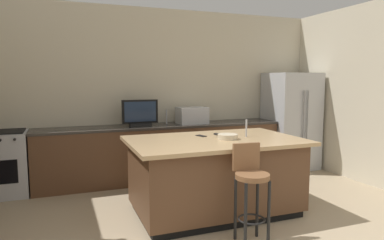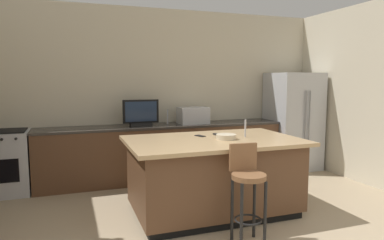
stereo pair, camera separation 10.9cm
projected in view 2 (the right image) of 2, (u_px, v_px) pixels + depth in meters
The scene contains 13 objects.
wall_back at pixel (160, 93), 5.98m from camera, with size 6.25×0.12×2.82m, color beige.
counter_back at pixel (164, 152), 5.72m from camera, with size 4.00×0.62×0.90m.
kitchen_island at pixel (213, 175), 4.26m from camera, with size 2.08×1.31×0.92m.
refrigerator at pixel (293, 121), 6.40m from camera, with size 0.84×0.82×1.76m.
range_oven at pixel (1, 163), 4.93m from camera, with size 0.78×0.63×0.92m.
microwave at pixel (193, 115), 5.82m from camera, with size 0.48×0.36×0.27m, color #B7BABF.
tv_monitor at pixel (141, 114), 5.47m from camera, with size 0.57×0.16×0.42m.
sink_faucet_back at pixel (168, 117), 5.78m from camera, with size 0.02×0.02×0.24m, color #B2B2B7.
sink_faucet_island at pixel (245, 128), 4.34m from camera, with size 0.02×0.02×0.22m, color #B2B2B7.
bar_stool_center at pixel (247, 185), 3.44m from camera, with size 0.34×0.35×1.00m.
fruit_bowl at pixel (226, 137), 4.18m from camera, with size 0.24×0.24×0.06m, color beige.
cell_phone at pixel (200, 136), 4.42m from camera, with size 0.07×0.15×0.01m, color black.
tv_remote at pixel (217, 135), 4.47m from camera, with size 0.04×0.17×0.02m, color black.
Camera 2 is at (-1.47, -1.70, 1.63)m, focal length 32.51 mm.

